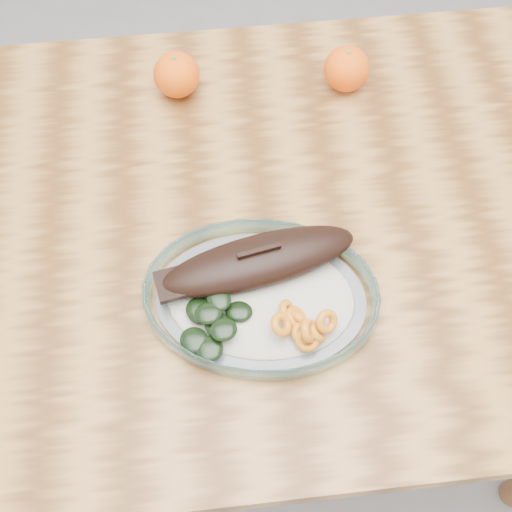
% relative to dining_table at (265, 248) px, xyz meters
% --- Properties ---
extents(ground, '(3.00, 3.00, 0.00)m').
position_rel_dining_table_xyz_m(ground, '(0.00, 0.00, -0.65)').
color(ground, slate).
rests_on(ground, ground).
extents(dining_table, '(1.20, 0.80, 0.75)m').
position_rel_dining_table_xyz_m(dining_table, '(0.00, 0.00, 0.00)').
color(dining_table, '#5A3415').
rests_on(dining_table, ground).
extents(plated_meal, '(0.66, 0.66, 0.08)m').
position_rel_dining_table_xyz_m(plated_meal, '(-0.02, -0.14, 0.12)').
color(plated_meal, white).
rests_on(plated_meal, dining_table).
extents(orange_left, '(0.08, 0.08, 0.08)m').
position_rel_dining_table_xyz_m(orange_left, '(-0.11, 0.26, 0.14)').
color(orange_left, '#FF4205').
rests_on(orange_left, dining_table).
extents(orange_right, '(0.08, 0.08, 0.08)m').
position_rel_dining_table_xyz_m(orange_right, '(0.16, 0.24, 0.14)').
color(orange_right, '#FF4205').
rests_on(orange_right, dining_table).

